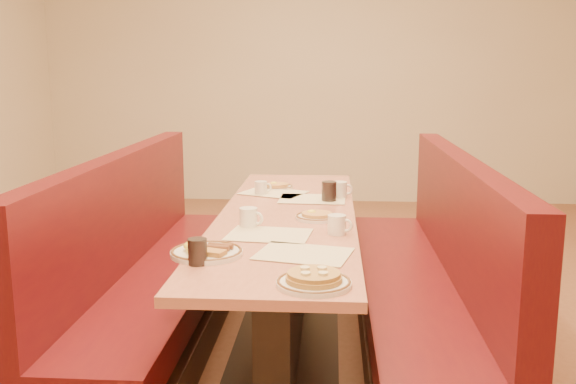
# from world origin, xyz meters

# --- Properties ---
(ground) EXTENTS (8.00, 8.00, 0.00)m
(ground) POSITION_xyz_m (0.00, 0.00, 0.00)
(ground) COLOR #9E6647
(ground) RESTS_ON ground
(diner_table) EXTENTS (0.70, 2.50, 0.75)m
(diner_table) POSITION_xyz_m (0.00, 0.00, 0.37)
(diner_table) COLOR black
(diner_table) RESTS_ON ground
(booth_left) EXTENTS (0.55, 2.50, 1.05)m
(booth_left) POSITION_xyz_m (-0.73, 0.00, 0.36)
(booth_left) COLOR #4C3326
(booth_left) RESTS_ON ground
(booth_right) EXTENTS (0.55, 2.50, 1.05)m
(booth_right) POSITION_xyz_m (0.73, 0.00, 0.36)
(booth_right) COLOR #4C3326
(booth_right) RESTS_ON ground
(placemat_near_left) EXTENTS (0.40, 0.32, 0.00)m
(placemat_near_left) POSITION_xyz_m (-0.05, -0.43, 0.75)
(placemat_near_left) COLOR beige
(placemat_near_left) RESTS_ON diner_table
(placemat_near_right) EXTENTS (0.42, 0.35, 0.00)m
(placemat_near_right) POSITION_xyz_m (0.12, -0.72, 0.75)
(placemat_near_right) COLOR beige
(placemat_near_right) RESTS_ON diner_table
(placemat_far_left) EXTENTS (0.44, 0.39, 0.00)m
(placemat_far_left) POSITION_xyz_m (-0.12, 0.56, 0.75)
(placemat_far_left) COLOR beige
(placemat_far_left) RESTS_ON diner_table
(placemat_far_right) EXTENTS (0.39, 0.30, 0.00)m
(placemat_far_right) POSITION_xyz_m (0.12, 0.39, 0.75)
(placemat_far_right) COLOR beige
(placemat_far_right) RESTS_ON diner_table
(pancake_plate) EXTENTS (0.26, 0.26, 0.06)m
(pancake_plate) POSITION_xyz_m (0.17, -1.10, 0.77)
(pancake_plate) COLOR white
(pancake_plate) RESTS_ON diner_table
(eggs_plate) EXTENTS (0.29, 0.29, 0.06)m
(eggs_plate) POSITION_xyz_m (-0.27, -0.76, 0.77)
(eggs_plate) COLOR white
(eggs_plate) RESTS_ON diner_table
(extra_plate_mid) EXTENTS (0.22, 0.22, 0.04)m
(extra_plate_mid) POSITION_xyz_m (0.16, -0.10, 0.76)
(extra_plate_mid) COLOR white
(extra_plate_mid) RESTS_ON diner_table
(extra_plate_far) EXTENTS (0.20, 0.20, 0.04)m
(extra_plate_far) POSITION_xyz_m (-0.11, 0.72, 0.76)
(extra_plate_far) COLOR white
(extra_plate_far) RESTS_ON diner_table
(coffee_mug_a) EXTENTS (0.12, 0.08, 0.09)m
(coffee_mug_a) POSITION_xyz_m (0.26, -0.39, 0.80)
(coffee_mug_a) COLOR white
(coffee_mug_a) RESTS_ON diner_table
(coffee_mug_b) EXTENTS (0.12, 0.09, 0.09)m
(coffee_mug_b) POSITION_xyz_m (-0.16, -0.28, 0.80)
(coffee_mug_b) COLOR white
(coffee_mug_b) RESTS_ON diner_table
(coffee_mug_c) EXTENTS (0.12, 0.09, 0.09)m
(coffee_mug_c) POSITION_xyz_m (0.28, 0.46, 0.80)
(coffee_mug_c) COLOR white
(coffee_mug_c) RESTS_ON diner_table
(coffee_mug_d) EXTENTS (0.10, 0.07, 0.08)m
(coffee_mug_d) POSITION_xyz_m (-0.19, 0.52, 0.79)
(coffee_mug_d) COLOR white
(coffee_mug_d) RESTS_ON diner_table
(soda_tumbler_near) EXTENTS (0.07, 0.07, 0.10)m
(soda_tumbler_near) POSITION_xyz_m (-0.28, -0.88, 0.80)
(soda_tumbler_near) COLOR black
(soda_tumbler_near) RESTS_ON diner_table
(soda_tumbler_mid) EXTENTS (0.08, 0.08, 0.12)m
(soda_tumbler_mid) POSITION_xyz_m (0.22, 0.34, 0.81)
(soda_tumbler_mid) COLOR black
(soda_tumbler_mid) RESTS_ON diner_table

